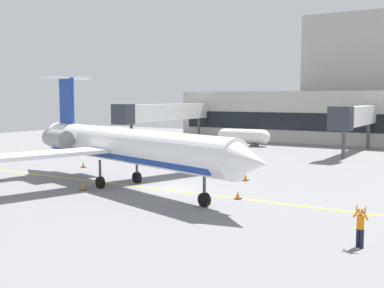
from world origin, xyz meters
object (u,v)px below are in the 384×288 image
at_px(pushback_tractor, 183,145).
at_px(marshaller, 360,227).
at_px(regional_jet, 123,145).
at_px(belt_loader, 230,152).
at_px(fuel_tank, 243,136).
at_px(baggage_tug, 182,150).

relative_size(pushback_tractor, marshaller, 2.25).
xyz_separation_m(regional_jet, belt_loader, (0.56, 17.30, -2.21)).
distance_m(belt_loader, fuel_tank, 17.80).
height_order(pushback_tractor, belt_loader, belt_loader).
xyz_separation_m(baggage_tug, marshaller, (25.54, -24.90, 0.16)).
bearing_deg(baggage_tug, fuel_tank, 87.81).
height_order(baggage_tug, marshaller, marshaller).
height_order(regional_jet, marshaller, regional_jet).
bearing_deg(marshaller, belt_loader, 128.24).
relative_size(regional_jet, marshaller, 14.07).
bearing_deg(marshaller, baggage_tug, 135.74).
xyz_separation_m(regional_jet, pushback_tractor, (-8.67, 22.54, -2.33)).
bearing_deg(baggage_tug, regional_jet, -71.25).
bearing_deg(baggage_tug, belt_loader, -9.51).
bearing_deg(fuel_tank, marshaller, -58.32).
bearing_deg(belt_loader, regional_jet, -91.86).
height_order(regional_jet, pushback_tractor, regional_jet).
distance_m(baggage_tug, marshaller, 35.67).
bearing_deg(marshaller, pushback_tractor, 133.95).
bearing_deg(fuel_tank, regional_jet, -80.53).
relative_size(regional_jet, pushback_tractor, 6.26).
xyz_separation_m(pushback_tractor, marshaller, (27.95, -29.00, 0.09)).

